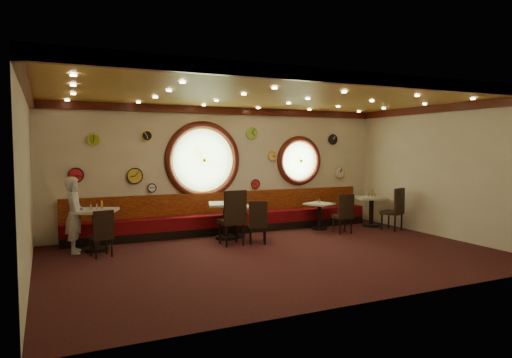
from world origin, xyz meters
name	(u,v)px	position (x,y,z in m)	size (l,w,h in m)	color
floor	(279,255)	(0.00, 0.00, 0.00)	(9.00, 6.00, 0.00)	black
ceiling	(279,95)	(0.00, 0.00, 3.20)	(9.00, 6.00, 0.02)	#C48837
wall_back	(225,170)	(0.00, 3.00, 1.60)	(9.00, 0.02, 3.20)	beige
wall_front	(379,189)	(0.00, -3.00, 1.60)	(9.00, 0.02, 3.20)	beige
wall_left	(26,184)	(-4.50, 0.00, 1.60)	(0.02, 6.00, 3.20)	beige
wall_right	(444,171)	(4.50, 0.00, 1.60)	(0.02, 6.00, 3.20)	beige
molding_back	(225,111)	(0.00, 2.95, 3.11)	(9.00, 0.10, 0.18)	#3E120B
molding_front	(379,80)	(0.00, -2.95, 3.11)	(9.00, 0.10, 0.18)	#3E120B
molding_left	(27,87)	(-4.45, 0.00, 3.11)	(0.10, 6.00, 0.18)	#3E120B
molding_right	(445,108)	(4.45, 0.00, 3.11)	(0.10, 6.00, 0.18)	#3E120B
banquette_base	(229,229)	(0.00, 2.72, 0.10)	(8.00, 0.55, 0.20)	black
banquette_seat	(229,219)	(0.00, 2.72, 0.35)	(8.00, 0.55, 0.30)	#57070E
banquette_back	(226,202)	(0.00, 2.94, 0.75)	(8.00, 0.10, 0.55)	#620707
porthole_left_glass	(203,160)	(-0.60, 3.00, 1.85)	(1.66, 1.66, 0.02)	#9CC979
porthole_left_frame	(203,160)	(-0.60, 2.98, 1.85)	(1.98, 1.98, 0.18)	#3E120B
porthole_left_ring	(203,160)	(-0.60, 2.95, 1.85)	(1.61, 1.61, 0.03)	yellow
porthole_right_glass	(299,161)	(2.20, 3.00, 1.80)	(1.10, 1.10, 0.02)	#9CC979
porthole_right_frame	(299,161)	(2.20, 2.98, 1.80)	(1.38, 1.38, 0.18)	#3E120B
porthole_right_ring	(300,161)	(2.20, 2.95, 1.80)	(1.09, 1.09, 0.03)	yellow
wall_clock_0	(340,172)	(3.55, 2.96, 1.45)	(0.34, 0.34, 0.03)	white
wall_clock_1	(333,140)	(3.30, 2.96, 2.40)	(0.28, 0.28, 0.03)	black
wall_clock_2	(147,136)	(-2.00, 2.96, 2.45)	(0.24, 0.24, 0.03)	black
wall_clock_3	(152,188)	(-1.90, 2.96, 1.20)	(0.20, 0.20, 0.03)	white
wall_clock_4	(272,156)	(1.35, 2.96, 1.95)	(0.22, 0.22, 0.03)	#E8C04D
wall_clock_5	(135,176)	(-2.30, 2.96, 1.50)	(0.36, 0.36, 0.03)	gold
wall_clock_6	(252,133)	(0.75, 2.96, 2.55)	(0.30, 0.30, 0.03)	#8BCD40
wall_clock_7	(94,140)	(-3.20, 2.96, 2.35)	(0.26, 0.26, 0.03)	#85AE22
wall_clock_8	(255,184)	(0.85, 2.96, 1.20)	(0.24, 0.24, 0.03)	red
wall_clock_9	(76,175)	(-3.60, 2.96, 1.55)	(0.32, 0.32, 0.03)	red
table_a	(96,225)	(-3.29, 1.98, 0.55)	(1.05, 1.05, 0.88)	black
table_b	(226,216)	(-0.36, 2.01, 0.54)	(0.98, 0.98, 0.86)	black
table_c	(235,217)	(-0.08, 2.10, 0.48)	(0.84, 0.84, 0.77)	black
table_d	(319,213)	(2.36, 2.16, 0.44)	(0.84, 0.84, 0.70)	black
table_e	(371,208)	(3.90, 1.94, 0.51)	(0.95, 0.95, 0.81)	black
chair_a	(102,230)	(-3.23, 1.32, 0.54)	(0.47, 0.47, 0.58)	black
chair_b	(233,214)	(-0.48, 1.24, 0.71)	(0.52, 0.52, 0.77)	black
chair_c	(258,219)	(0.08, 1.17, 0.56)	(0.53, 0.53, 0.61)	black
chair_d	(344,211)	(2.57, 1.35, 0.57)	(0.46, 0.46, 0.62)	black
chair_e	(396,206)	(4.04, 1.14, 0.64)	(0.61, 0.61, 0.69)	black
condiment_a_salt	(91,207)	(-3.38, 1.97, 0.93)	(0.04, 0.04, 0.11)	silver
condiment_b_salt	(224,201)	(-0.40, 2.03, 0.91)	(0.04, 0.04, 0.10)	silver
condiment_c_salt	(230,204)	(-0.21, 2.16, 0.82)	(0.04, 0.04, 0.11)	silver
condiment_d_salt	(317,201)	(2.30, 2.20, 0.75)	(0.03, 0.03, 0.09)	silver
condiment_a_pepper	(97,207)	(-3.26, 2.00, 0.93)	(0.04, 0.04, 0.11)	silver
condiment_b_pepper	(227,201)	(-0.33, 2.00, 0.91)	(0.04, 0.04, 0.11)	silver
condiment_c_pepper	(237,204)	(-0.06, 2.06, 0.81)	(0.03, 0.03, 0.09)	silver
condiment_d_pepper	(320,201)	(2.35, 2.14, 0.75)	(0.04, 0.04, 0.10)	silver
condiment_a_bottle	(102,204)	(-3.15, 2.09, 0.97)	(0.05, 0.05, 0.17)	orange
condiment_b_bottle	(231,199)	(-0.19, 2.13, 0.95)	(0.05, 0.05, 0.17)	gold
condiment_c_bottle	(237,202)	(-0.03, 2.13, 0.85)	(0.05, 0.05, 0.16)	yellow
condiment_d_bottle	(319,200)	(2.41, 2.27, 0.78)	(0.05, 0.05, 0.15)	#C78A2E
condiment_e_salt	(368,195)	(3.84, 2.00, 0.86)	(0.03, 0.03, 0.10)	silver
condiment_e_pepper	(375,195)	(3.97, 1.88, 0.86)	(0.04, 0.04, 0.10)	#BBBCC0
condiment_e_bottle	(372,193)	(4.00, 2.03, 0.90)	(0.06, 0.06, 0.18)	gold
waiter	(74,215)	(-3.70, 1.98, 0.79)	(0.58, 0.38, 1.58)	silver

